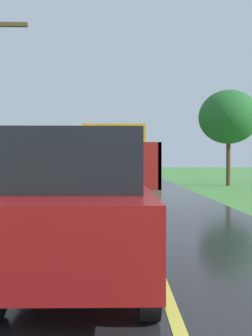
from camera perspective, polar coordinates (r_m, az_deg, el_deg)
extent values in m
cube|color=#2D2D30|center=(11.74, -1.87, -3.68)|extent=(0.90, 5.51, 0.24)
cube|color=brown|center=(11.72, -1.87, -2.71)|extent=(2.30, 5.80, 0.20)
cube|color=gold|center=(13.65, -1.73, 2.23)|extent=(2.10, 1.90, 1.90)
cube|color=black|center=(14.62, -1.68, 3.46)|extent=(1.78, 0.02, 0.76)
cube|color=maroon|center=(10.80, -7.85, 0.42)|extent=(0.08, 3.85, 1.10)
cube|color=maroon|center=(10.76, 3.96, 0.42)|extent=(0.08, 3.85, 1.10)
cube|color=maroon|center=(8.84, -2.19, 0.29)|extent=(2.30, 0.08, 1.10)
cube|color=maroon|center=(12.61, -1.80, 0.51)|extent=(2.30, 0.08, 1.10)
cylinder|color=black|center=(13.59, -6.17, -3.46)|extent=(0.28, 1.00, 1.00)
cylinder|color=black|center=(13.56, 2.71, -3.47)|extent=(0.28, 1.00, 1.00)
cylinder|color=black|center=(10.24, -7.93, -4.95)|extent=(0.28, 1.00, 1.00)
cylinder|color=black|center=(10.19, 3.91, -4.96)|extent=(0.28, 1.00, 1.00)
ellipsoid|color=#6DBE25|center=(10.77, 2.77, -1.52)|extent=(0.44, 0.54, 0.37)
ellipsoid|color=#75B637|center=(9.64, 1.69, -1.71)|extent=(0.47, 0.58, 0.48)
ellipsoid|color=#85BF21|center=(11.40, -3.29, 1.76)|extent=(0.49, 0.62, 0.39)
ellipsoid|color=#78A822|center=(9.39, -6.00, -0.21)|extent=(0.43, 0.54, 0.41)
ellipsoid|color=#79B322|center=(9.94, -2.15, -1.57)|extent=(0.57, 0.62, 0.42)
ellipsoid|color=#7AB535|center=(10.52, -5.33, -0.06)|extent=(0.52, 0.49, 0.47)
ellipsoid|color=#6EAE39|center=(9.50, -4.90, -1.95)|extent=(0.55, 0.63, 0.52)
ellipsoid|color=#81C02E|center=(10.58, -3.03, 2.07)|extent=(0.43, 0.44, 0.40)
ellipsoid|color=#71C02E|center=(12.27, -4.12, -1.41)|extent=(0.42, 0.40, 0.38)
ellipsoid|color=#7EBA2D|center=(9.56, -4.37, 0.23)|extent=(0.53, 0.59, 0.47)
ellipsoid|color=#7FB332|center=(9.51, 1.99, -1.88)|extent=(0.59, 0.73, 0.49)
ellipsoid|color=#73A92C|center=(12.11, 1.73, 0.37)|extent=(0.43, 0.53, 0.45)
ellipsoid|color=#71BD26|center=(9.87, -4.15, 1.83)|extent=(0.54, 0.55, 0.51)
cube|color=#2D2D30|center=(25.74, -1.22, -1.11)|extent=(0.90, 5.51, 0.24)
cube|color=brown|center=(25.73, -1.22, -0.67)|extent=(2.30, 5.80, 0.20)
cube|color=silver|center=(27.67, -1.20, 1.63)|extent=(2.10, 1.90, 1.90)
cube|color=black|center=(28.63, -1.19, 2.27)|extent=(1.79, 0.02, 0.76)
cube|color=brown|center=(24.78, -3.80, 0.77)|extent=(0.08, 3.85, 1.10)
cube|color=brown|center=(24.77, 1.34, 0.77)|extent=(0.08, 3.85, 1.10)
cube|color=brown|center=(22.86, -1.26, 0.75)|extent=(2.30, 0.08, 1.10)
cube|color=brown|center=(26.63, -1.21, 0.79)|extent=(2.30, 0.08, 1.10)
cylinder|color=black|center=(27.57, -3.38, -1.18)|extent=(0.28, 1.00, 1.00)
cylinder|color=black|center=(27.55, 0.99, -1.18)|extent=(0.28, 1.00, 1.00)
cylinder|color=black|center=(24.18, -3.73, -1.49)|extent=(0.28, 1.00, 1.00)
cylinder|color=black|center=(24.17, 1.25, -1.49)|extent=(0.28, 1.00, 1.00)
ellipsoid|color=#6EBD31|center=(24.34, -2.17, -0.04)|extent=(0.49, 0.50, 0.49)
ellipsoid|color=#83B528|center=(25.24, -0.38, 0.63)|extent=(0.42, 0.53, 0.45)
ellipsoid|color=#6FB72C|center=(25.16, -1.89, -0.02)|extent=(0.49, 0.46, 0.36)
ellipsoid|color=#7CAD33|center=(24.40, -0.47, 1.33)|extent=(0.55, 0.57, 0.45)
ellipsoid|color=#71B530|center=(23.36, -0.44, 1.36)|extent=(0.48, 0.58, 0.45)
ellipsoid|color=#84B231|center=(23.67, -1.29, 0.73)|extent=(0.40, 0.41, 0.48)
ellipsoid|color=#81B32F|center=(23.37, -0.83, 0.67)|extent=(0.41, 0.53, 0.48)
ellipsoid|color=#76AC37|center=(26.15, -3.08, 0.70)|extent=(0.58, 0.64, 0.51)
ellipsoid|color=#7BBA2C|center=(24.94, -1.00, 1.37)|extent=(0.46, 0.46, 0.43)
ellipsoid|color=#84B726|center=(23.43, -3.25, 0.58)|extent=(0.52, 0.53, 0.38)
ellipsoid|color=#77BE2D|center=(26.13, -0.01, 0.03)|extent=(0.44, 0.42, 0.51)
cylinder|color=#4C3823|center=(34.33, -9.85, 0.12)|extent=(0.28, 0.28, 2.21)
ellipsoid|color=#1E5623|center=(34.36, -9.86, 3.65)|extent=(2.53, 2.53, 2.27)
cylinder|color=#4C3823|center=(26.56, 14.87, 0.68)|extent=(0.28, 0.28, 2.99)
ellipsoid|color=#236028|center=(26.72, 14.90, 7.29)|extent=(3.95, 3.95, 3.56)
cube|color=maroon|center=(5.13, -6.41, -7.37)|extent=(1.70, 4.10, 0.80)
cube|color=black|center=(4.87, -6.65, 1.04)|extent=(1.44, 2.05, 0.70)
cylinder|color=black|center=(6.56, -12.12, -9.92)|extent=(0.20, 0.64, 0.64)
cylinder|color=black|center=(6.45, 1.65, -10.10)|extent=(0.20, 0.64, 0.64)
cylinder|color=black|center=(3.99, 3.34, -17.16)|extent=(0.20, 0.64, 0.64)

